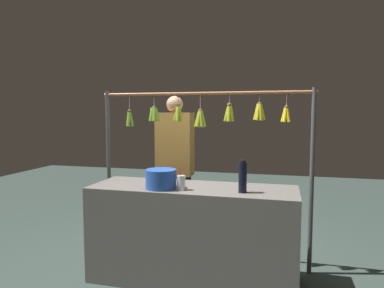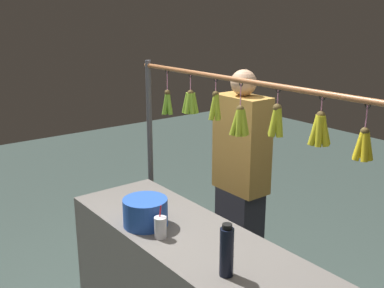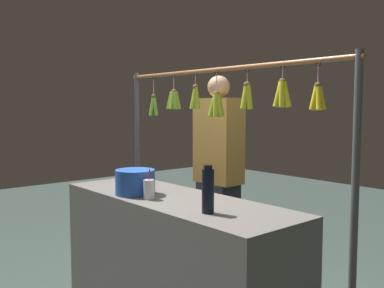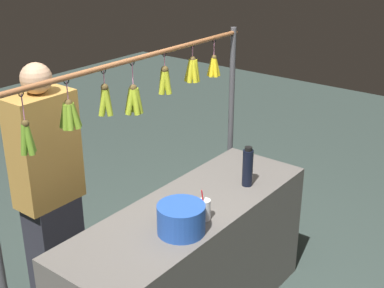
% 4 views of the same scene
% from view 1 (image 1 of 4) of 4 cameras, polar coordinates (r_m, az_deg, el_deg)
% --- Properties ---
extents(ground_plane, '(12.00, 12.00, 0.00)m').
position_cam_1_polar(ground_plane, '(3.56, 0.09, -21.33)').
color(ground_plane, '#384741').
extents(market_counter, '(1.92, 0.63, 0.90)m').
position_cam_1_polar(market_counter, '(3.39, 0.09, -14.49)').
color(market_counter, '#66605B').
rests_on(market_counter, ground).
extents(display_rack, '(2.23, 0.12, 1.83)m').
position_cam_1_polar(display_rack, '(3.61, 1.86, 1.02)').
color(display_rack, '#4C4C51').
rests_on(display_rack, ground).
extents(water_bottle, '(0.07, 0.07, 0.28)m').
position_cam_1_polar(water_bottle, '(3.03, 8.30, -5.39)').
color(water_bottle, black).
rests_on(water_bottle, market_counter).
extents(blue_bucket, '(0.28, 0.28, 0.17)m').
position_cam_1_polar(blue_bucket, '(3.19, -5.11, -5.72)').
color(blue_bucket, blue).
rests_on(blue_bucket, market_counter).
extents(drink_cup, '(0.07, 0.07, 0.20)m').
position_cam_1_polar(drink_cup, '(3.11, -1.78, -6.37)').
color(drink_cup, silver).
rests_on(drink_cup, market_counter).
extents(vendor_person, '(0.42, 0.23, 1.79)m').
position_cam_1_polar(vendor_person, '(4.17, -2.80, -4.60)').
color(vendor_person, '#2D2D38').
rests_on(vendor_person, ground).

